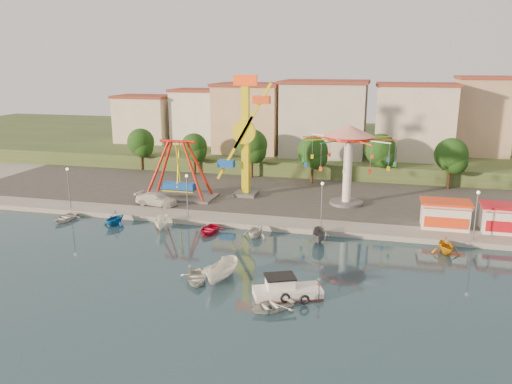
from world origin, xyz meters
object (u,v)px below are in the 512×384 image
(wave_swinger, at_px, (349,147))
(rowboat_a, at_px, (196,277))
(skiff, at_px, (221,271))
(van, at_px, (156,199))
(cabin_motorboat, at_px, (286,291))
(kamikaze_tower, at_px, (247,140))
(pirate_ship_ride, at_px, (179,171))

(wave_swinger, relative_size, rowboat_a, 3.16)
(skiff, xyz_separation_m, van, (-15.06, 19.06, 0.51))
(rowboat_a, relative_size, van, 0.66)
(cabin_motorboat, bearing_deg, kamikaze_tower, 87.30)
(pirate_ship_ride, height_order, wave_swinger, wave_swinger)
(wave_swinger, bearing_deg, skiff, -109.21)
(van, bearing_deg, skiff, -136.85)
(cabin_motorboat, bearing_deg, skiff, 140.31)
(rowboat_a, xyz_separation_m, skiff, (2.14, 0.66, 0.52))
(cabin_motorboat, distance_m, van, 29.66)
(kamikaze_tower, xyz_separation_m, cabin_motorboat, (10.85, -28.06, -8.02))
(van, bearing_deg, wave_swinger, -69.98)
(pirate_ship_ride, relative_size, wave_swinger, 0.86)
(wave_swinger, relative_size, skiff, 2.50)
(pirate_ship_ride, relative_size, kamikaze_tower, 0.61)
(pirate_ship_ride, height_order, kamikaze_tower, kamikaze_tower)
(skiff, bearing_deg, wave_swinger, 85.00)
(cabin_motorboat, relative_size, skiff, 1.27)
(pirate_ship_ride, xyz_separation_m, wave_swinger, (22.56, 2.20, 3.80))
(van, bearing_deg, cabin_motorboat, -129.68)
(pirate_ship_ride, bearing_deg, van, -108.09)
(wave_swinger, height_order, skiff, wave_swinger)
(rowboat_a, bearing_deg, kamikaze_tower, 71.84)
(skiff, distance_m, van, 24.30)
(wave_swinger, height_order, van, wave_swinger)
(pirate_ship_ride, bearing_deg, kamikaze_tower, 18.46)
(kamikaze_tower, relative_size, van, 2.98)
(rowboat_a, bearing_deg, skiff, -6.67)
(wave_swinger, bearing_deg, van, -164.83)
(kamikaze_tower, distance_m, wave_swinger, 13.70)
(pirate_ship_ride, bearing_deg, skiff, -59.70)
(wave_swinger, distance_m, van, 25.74)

